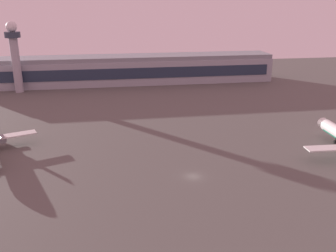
{
  "coord_description": "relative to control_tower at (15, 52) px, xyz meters",
  "views": [
    {
      "loc": [
        -22.85,
        -93.74,
        47.76
      ],
      "look_at": [
        -1.66,
        33.85,
        4.0
      ],
      "focal_mm": 39.89,
      "sensor_mm": 36.0,
      "label": 1
    }
  ],
  "objects": [
    {
      "name": "control_tower",
      "position": [
        0.0,
        0.0,
        0.0
      ],
      "size": [
        8.0,
        8.0,
        37.49
      ],
      "color": "#A8A8B2",
      "rests_on": "ground"
    },
    {
      "name": "terminal_building",
      "position": [
        58.84,
        14.46,
        -13.59
      ],
      "size": [
        177.24,
        22.4,
        16.4
      ],
      "color": "#9EA3AD",
      "rests_on": "ground"
    },
    {
      "name": "ground_plane",
      "position": [
        70.3,
        -116.15,
        -21.68
      ],
      "size": [
        416.0,
        416.0,
        0.0
      ],
      "primitive_type": "plane",
      "color": "#56544F"
    }
  ]
}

